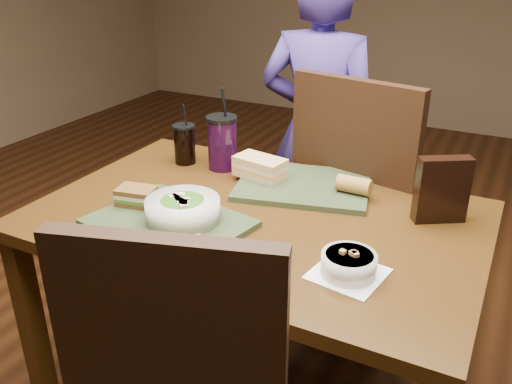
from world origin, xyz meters
The scene contains 14 objects.
dining_table centered at (0.00, 0.00, 0.66)m, with size 1.30×0.85×0.75m.
chair_far centered at (0.16, 0.53, 0.60)m, with size 0.55×0.56×1.08m.
diner centered at (-0.13, 0.84, 0.73)m, with size 0.53×0.35×1.45m, color navy.
tray_near centered at (-0.18, -0.18, 0.76)m, with size 0.42×0.32×0.02m, color #2F3C21.
tray_far centered at (0.05, 0.23, 0.76)m, with size 0.42×0.32×0.02m, color #2F3C21.
salad_bowl centered at (-0.15, -0.16, 0.80)m, with size 0.21×0.21×0.07m.
soup_bowl centered at (0.35, -0.19, 0.78)m, with size 0.19×0.19×0.07m.
sandwich_near centered at (-0.33, -0.14, 0.79)m, with size 0.12×0.10×0.05m.
sandwich_far centered at (-0.10, 0.22, 0.80)m, with size 0.18×0.12×0.07m.
baguette_near centered at (-0.04, -0.33, 0.80)m, with size 0.06×0.06×0.11m, color #AD7533.
baguette_far centered at (0.22, 0.23, 0.79)m, with size 0.05×0.05×0.11m, color #AD7533.
cup_cola centered at (-0.42, 0.25, 0.82)m, with size 0.08×0.08×0.22m.
cup_berry centered at (-0.27, 0.26, 0.85)m, with size 0.11×0.11×0.29m.
chip_bag centered at (0.49, 0.20, 0.85)m, with size 0.15×0.05×0.19m, color black.
Camera 1 is at (0.65, -1.27, 1.48)m, focal length 38.00 mm.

